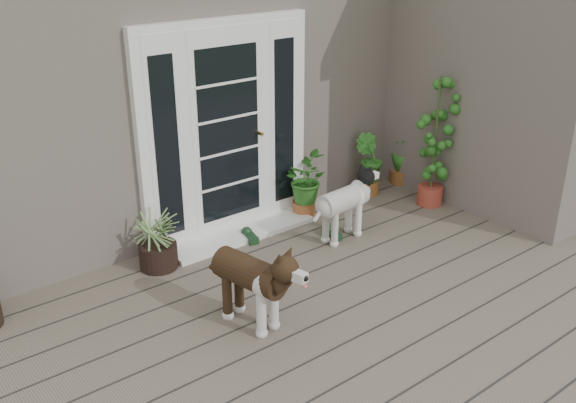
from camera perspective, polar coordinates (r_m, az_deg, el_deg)
deck at (r=5.42m, az=9.85°, el=-10.50°), size 6.20×4.60×0.12m
house_main at (r=8.09m, az=-12.52°, el=12.28°), size 7.40×4.00×3.10m
house_wing at (r=7.65m, az=19.54°, el=10.87°), size 1.60×2.40×3.10m
door_unit at (r=6.33m, az=-5.50°, el=6.32°), size 1.90×0.14×2.15m
door_step at (r=6.57m, az=-4.19°, el=-2.86°), size 1.60×0.40×0.05m
brindle_dog at (r=5.04m, az=-3.38°, el=-7.59°), size 0.51×0.87×0.68m
white_dog at (r=6.40m, az=4.89°, el=-0.80°), size 0.77×0.38×0.62m
spider_plant at (r=5.97m, az=-11.60°, el=-3.09°), size 0.74×0.74×0.63m
herb_a at (r=6.90m, az=1.42°, el=1.16°), size 0.66×0.66×0.62m
herb_b at (r=7.54m, az=7.15°, el=2.53°), size 0.47×0.47×0.51m
herb_c at (r=7.94m, az=10.19°, el=3.53°), size 0.47×0.47×0.53m
sapling at (r=7.21m, az=12.95°, el=5.32°), size 0.57×0.57×1.51m
clog_left at (r=6.47m, az=-3.42°, el=-3.09°), size 0.19×0.31×0.09m
clog_right at (r=6.54m, az=3.92°, el=-2.81°), size 0.18×0.31×0.09m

